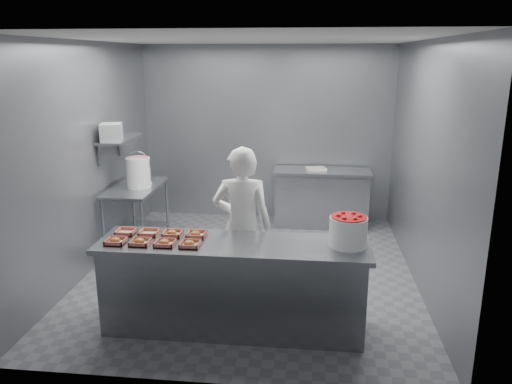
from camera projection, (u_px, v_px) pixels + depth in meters
The scene contains 24 objects.
floor at pixel (250, 271), 6.28m from camera, with size 4.50×4.50×0.00m, color #4C4C51.
ceiling at pixel (250, 39), 5.54m from camera, with size 4.50×4.50×0.00m, color white.
wall_back at pixel (267, 134), 8.07m from camera, with size 4.00×0.04×2.80m, color slate.
wall_left at pixel (89, 159), 6.12m from camera, with size 0.04×4.50×2.80m, color slate.
wall_right at pixel (423, 166), 5.70m from camera, with size 0.04×4.50×2.80m, color slate.
service_counter at pixel (233, 285), 4.87m from camera, with size 2.60×0.70×0.90m.
prep_table at pixel (137, 208), 6.87m from camera, with size 0.60×1.20×0.90m.
back_counter at pixel (321, 198), 7.89m from camera, with size 1.50×0.60×0.90m.
wall_shelf at pixel (120, 139), 6.64m from camera, with size 0.35×0.90×0.03m, color slate.
tray_0 at pixel (116, 241), 4.73m from camera, with size 0.19×0.18×0.06m.
tray_1 at pixel (140, 242), 4.71m from camera, with size 0.19×0.18×0.06m.
tray_2 at pixel (165, 243), 4.68m from camera, with size 0.19×0.18×0.06m.
tray_3 at pixel (190, 244), 4.66m from camera, with size 0.19×0.18×0.06m.
tray_4 at pixel (126, 232), 4.99m from camera, with size 0.19×0.18×0.04m.
tray_5 at pixel (149, 233), 4.96m from camera, with size 0.19×0.18×0.04m.
tray_6 at pixel (172, 233), 4.93m from camera, with size 0.19×0.18×0.06m.
tray_7 at pixel (196, 234), 4.91m from camera, with size 0.19×0.18×0.06m.
worker at pixel (242, 226), 5.33m from camera, with size 0.63×0.41×1.72m, color white.
strawberry_tub at pixel (348, 230), 4.62m from camera, with size 0.35×0.35×0.29m.
glaze_bucket at pixel (138, 172), 6.70m from camera, with size 0.34×0.32×0.49m.
bucket_lid at pixel (141, 184), 6.89m from camera, with size 0.31×0.31×0.02m, color white.
rag at pixel (142, 182), 6.98m from camera, with size 0.13×0.11×0.02m, color #CCB28C.
appliance at pixel (111, 132), 6.35m from camera, with size 0.26×0.30×0.22m, color gray.
paper_stack at pixel (316, 169), 7.77m from camera, with size 0.30×0.22×0.04m, color silver.
Camera 1 is at (0.71, -5.75, 2.62)m, focal length 35.00 mm.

